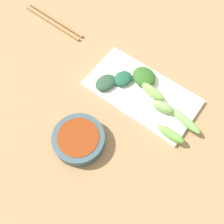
% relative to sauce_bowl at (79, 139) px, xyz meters
% --- Properties ---
extents(tabletop, '(2.10, 2.10, 0.02)m').
position_rel_sauce_bowl_xyz_m(tabletop, '(0.12, -0.02, -0.03)').
color(tabletop, '#92714C').
rests_on(tabletop, ground).
extents(sauce_bowl, '(0.13, 0.13, 0.04)m').
position_rel_sauce_bowl_xyz_m(sauce_bowl, '(0.00, 0.00, 0.00)').
color(sauce_bowl, '#324951').
rests_on(sauce_bowl, tabletop).
extents(serving_plate, '(0.16, 0.31, 0.01)m').
position_rel_sauce_bowl_xyz_m(serving_plate, '(0.21, -0.05, -0.01)').
color(serving_plate, white).
rests_on(serving_plate, tabletop).
extents(broccoli_stalk_0, '(0.03, 0.08, 0.03)m').
position_rel_sauce_bowl_xyz_m(broccoli_stalk_0, '(0.22, -0.07, 0.01)').
color(broccoli_stalk_0, '#75AC4F').
rests_on(broccoli_stalk_0, serving_plate).
extents(broccoli_leafy_1, '(0.08, 0.08, 0.03)m').
position_rel_sauce_bowl_xyz_m(broccoli_leafy_1, '(0.25, -0.03, 0.01)').
color(broccoli_leafy_1, '#2B5B1E').
rests_on(broccoli_leafy_1, serving_plate).
extents(broccoli_leafy_2, '(0.06, 0.06, 0.02)m').
position_rel_sauce_bowl_xyz_m(broccoli_leafy_2, '(0.21, 0.02, 0.00)').
color(broccoli_leafy_2, '#1B4D34').
rests_on(broccoli_leafy_2, serving_plate).
extents(broccoli_stalk_3, '(0.04, 0.10, 0.02)m').
position_rel_sauce_bowl_xyz_m(broccoli_stalk_3, '(0.20, -0.19, 0.00)').
color(broccoli_stalk_3, '#71B956').
rests_on(broccoli_stalk_3, serving_plate).
extents(broccoli_stalk_4, '(0.02, 0.07, 0.03)m').
position_rel_sauce_bowl_xyz_m(broccoli_stalk_4, '(0.15, -0.18, 0.01)').
color(broccoli_stalk_4, '#67B844').
rests_on(broccoli_stalk_4, serving_plate).
extents(broccoli_stalk_5, '(0.04, 0.06, 0.03)m').
position_rel_sauce_bowl_xyz_m(broccoli_stalk_5, '(0.20, -0.12, 0.01)').
color(broccoli_stalk_5, '#7AA055').
rests_on(broccoli_stalk_5, serving_plate).
extents(broccoli_leafy_6, '(0.07, 0.06, 0.02)m').
position_rel_sauce_bowl_xyz_m(broccoli_leafy_6, '(0.17, 0.05, 0.00)').
color(broccoli_leafy_6, '#274531').
rests_on(broccoli_leafy_6, serving_plate).
extents(chopsticks, '(0.03, 0.23, 0.01)m').
position_rel_sauce_bowl_xyz_m(chopsticks, '(0.26, 0.33, -0.02)').
color(chopsticks, olive).
rests_on(chopsticks, tabletop).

